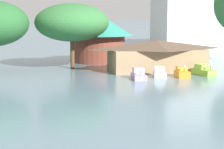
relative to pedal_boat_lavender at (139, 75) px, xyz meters
The scene contains 8 objects.
pedal_boat_lavender is the anchor object (origin of this frame).
pedal_boat_white 3.02m from the pedal_boat_lavender, 18.46° to the left, with size 1.95×2.83×1.46m.
pedal_boat_orange 5.53m from the pedal_boat_lavender, ahead, with size 1.60×2.34×1.52m.
pedal_boat_lime 8.83m from the pedal_boat_lavender, ahead, with size 2.39×3.25×1.58m.
boathouse 7.75m from the pedal_boat_lavender, 55.92° to the left, with size 13.44×6.70×4.10m.
green_roof_pavilion 18.07m from the pedal_boat_lavender, 95.39° to the left, with size 10.93×10.93×8.30m.
shoreline_tree_mid 14.03m from the pedal_boat_lavender, 121.36° to the left, with size 10.27×10.27×9.07m.
background_building_block 55.24m from the pedal_boat_lavender, 53.74° to the left, with size 31.09×12.77×20.37m.
Camera 1 is at (-9.25, -15.53, 7.19)m, focal length 60.95 mm.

